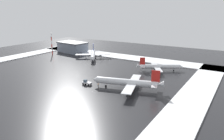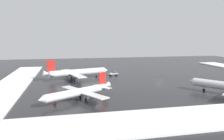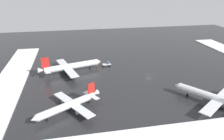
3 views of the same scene
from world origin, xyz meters
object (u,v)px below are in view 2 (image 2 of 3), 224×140
at_px(ground_crew_by_nose_gear, 103,75).
at_px(ground_crew_near_tug, 67,76).
at_px(airplane_far_rear, 79,92).
at_px(pushback_tug, 114,73).

xyz_separation_m(ground_crew_by_nose_gear, ground_crew_near_tug, (-18.49, -0.07, 0.00)).
bearing_deg(ground_crew_near_tug, airplane_far_rear, -71.96).
bearing_deg(ground_crew_near_tug, pushback_tug, 16.83).
bearing_deg(pushback_tug, airplane_far_rear, -121.98).
distance_m(airplane_far_rear, ground_crew_near_tug, 41.49).
relative_size(airplane_far_rear, ground_crew_by_nose_gear, 14.37).
height_order(pushback_tug, ground_crew_near_tug, pushback_tug).
xyz_separation_m(pushback_tug, ground_crew_near_tug, (-24.49, -1.42, -0.31)).
bearing_deg(ground_crew_by_nose_gear, airplane_far_rear, 160.53).
distance_m(pushback_tug, ground_crew_by_nose_gear, 6.15).
relative_size(airplane_far_rear, ground_crew_near_tug, 14.37).
distance_m(pushback_tug, ground_crew_near_tug, 24.53).
relative_size(pushback_tug, ground_crew_near_tug, 2.80).
height_order(airplane_far_rear, pushback_tug, airplane_far_rear).
distance_m(ground_crew_by_nose_gear, ground_crew_near_tug, 18.49).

